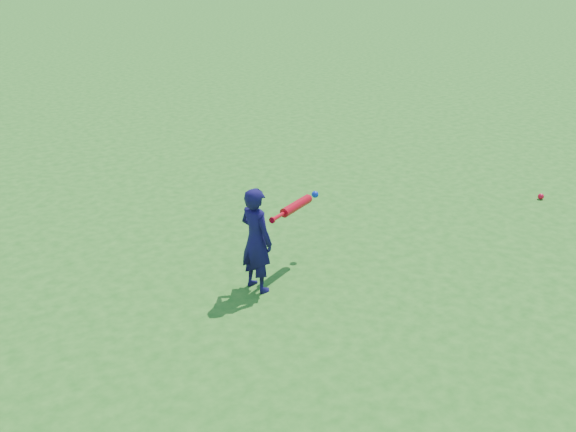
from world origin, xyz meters
The scene contains 4 objects.
ground centered at (0.00, 0.00, 0.00)m, with size 80.00×80.00×0.00m, color #24711B.
child centered at (-0.47, 0.45, 0.48)m, with size 0.35×0.23×0.95m, color #130E41.
ground_ball_red centered at (3.43, 0.53, 0.04)m, with size 0.07×0.07×0.07m, color red.
bat_swing centered at (0.09, 0.66, 0.61)m, with size 0.71×0.37×0.09m.
Camera 1 is at (-2.83, -3.92, 2.86)m, focal length 40.00 mm.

